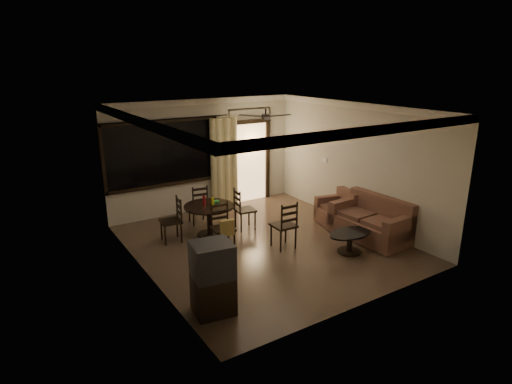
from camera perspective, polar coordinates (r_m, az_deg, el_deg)
ground at (r=8.99m, az=1.19°, el=-6.97°), size 5.50×5.50×0.00m
room_shell at (r=10.19m, az=-1.52°, el=6.70°), size 5.50×6.70×5.50m
dining_table at (r=9.33m, az=-6.26°, el=-2.61°), size 1.09×1.09×0.90m
dining_chair_west at (r=9.21m, az=-11.16°, el=-4.81°), size 0.47×0.47×0.95m
dining_chair_east at (r=9.70m, az=-1.53°, el=-3.34°), size 0.47×0.47×0.95m
dining_chair_south at (r=8.66m, az=-4.36°, el=-5.79°), size 0.47×0.52×0.95m
dining_chair_north at (r=10.12m, az=-7.67°, el=-2.61°), size 0.47×0.47×0.95m
tv_cabinet at (r=6.52m, az=-5.78°, el=-11.35°), size 0.66×0.61×1.13m
sofa at (r=9.48m, az=15.23°, el=-3.97°), size 0.94×1.69×0.89m
armchair at (r=10.15m, az=10.90°, el=-2.48°), size 0.92×0.92×0.78m
coffee_table at (r=8.72m, az=12.40°, el=-6.16°), size 0.96×0.58×0.42m
side_chair at (r=8.75m, az=3.72°, el=-5.57°), size 0.46×0.46×1.01m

